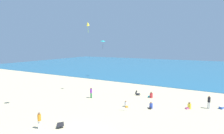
{
  "coord_description": "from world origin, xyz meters",
  "views": [
    {
      "loc": [
        8.42,
        -9.26,
        6.96
      ],
      "look_at": [
        0.0,
        5.97,
        4.84
      ],
      "focal_mm": 28.54,
      "sensor_mm": 36.0,
      "label": 1
    }
  ],
  "objects_px": {
    "cooler_box": "(221,107)",
    "person_1": "(151,95)",
    "beach_chair_near_camera": "(60,125)",
    "person_6": "(39,119)",
    "person_5": "(209,101)",
    "person_3": "(126,104)",
    "person_4": "(91,92)",
    "kite_teal": "(103,41)",
    "person_8": "(151,106)",
    "person_7": "(189,106)",
    "beach_chair_far_right": "(137,93)",
    "kite_yellow": "(88,24)"
  },
  "relations": [
    {
      "from": "person_7",
      "to": "person_4",
      "type": "bearing_deg",
      "value": -36.49
    },
    {
      "from": "kite_teal",
      "to": "kite_yellow",
      "type": "relative_size",
      "value": 1.22
    },
    {
      "from": "kite_yellow",
      "to": "person_1",
      "type": "bearing_deg",
      "value": 9.51
    },
    {
      "from": "person_7",
      "to": "kite_teal",
      "type": "relative_size",
      "value": 0.41
    },
    {
      "from": "person_5",
      "to": "person_8",
      "type": "relative_size",
      "value": 1.93
    },
    {
      "from": "person_3",
      "to": "kite_teal",
      "type": "bearing_deg",
      "value": 168.32
    },
    {
      "from": "person_3",
      "to": "person_4",
      "type": "xyz_separation_m",
      "value": [
        -5.44,
        0.87,
        0.55
      ]
    },
    {
      "from": "person_6",
      "to": "kite_yellow",
      "type": "bearing_deg",
      "value": 148.26
    },
    {
      "from": "person_1",
      "to": "person_3",
      "type": "bearing_deg",
      "value": 101.25
    },
    {
      "from": "cooler_box",
      "to": "person_5",
      "type": "relative_size",
      "value": 0.4
    },
    {
      "from": "cooler_box",
      "to": "person_4",
      "type": "height_order",
      "value": "person_4"
    },
    {
      "from": "kite_teal",
      "to": "person_1",
      "type": "bearing_deg",
      "value": -36.06
    },
    {
      "from": "person_3",
      "to": "person_5",
      "type": "relative_size",
      "value": 0.48
    },
    {
      "from": "person_3",
      "to": "person_7",
      "type": "distance_m",
      "value": 6.96
    },
    {
      "from": "beach_chair_near_camera",
      "to": "kite_teal",
      "type": "height_order",
      "value": "kite_teal"
    },
    {
      "from": "kite_yellow",
      "to": "person_6",
      "type": "bearing_deg",
      "value": -73.3
    },
    {
      "from": "kite_teal",
      "to": "person_8",
      "type": "bearing_deg",
      "value": -43.2
    },
    {
      "from": "person_5",
      "to": "person_3",
      "type": "bearing_deg",
      "value": -40.31
    },
    {
      "from": "person_3",
      "to": "person_5",
      "type": "xyz_separation_m",
      "value": [
        8.28,
        3.9,
        0.59
      ]
    },
    {
      "from": "person_4",
      "to": "kite_teal",
      "type": "height_order",
      "value": "kite_teal"
    },
    {
      "from": "beach_chair_far_right",
      "to": "person_1",
      "type": "relative_size",
      "value": 1.05
    },
    {
      "from": "person_1",
      "to": "kite_teal",
      "type": "bearing_deg",
      "value": -7.83
    },
    {
      "from": "person_7",
      "to": "person_1",
      "type": "bearing_deg",
      "value": -68.68
    },
    {
      "from": "person_7",
      "to": "person_8",
      "type": "bearing_deg",
      "value": -18.38
    },
    {
      "from": "person_7",
      "to": "kite_yellow",
      "type": "xyz_separation_m",
      "value": [
        -14.01,
        0.56,
        9.75
      ]
    },
    {
      "from": "person_1",
      "to": "kite_teal",
      "type": "xyz_separation_m",
      "value": [
        -13.71,
        9.98,
        7.6
      ]
    },
    {
      "from": "person_3",
      "to": "person_6",
      "type": "relative_size",
      "value": 0.49
    },
    {
      "from": "person_7",
      "to": "person_3",
      "type": "bearing_deg",
      "value": -22.2
    },
    {
      "from": "cooler_box",
      "to": "person_1",
      "type": "height_order",
      "value": "person_1"
    },
    {
      "from": "person_3",
      "to": "person_6",
      "type": "distance_m",
      "value": 9.37
    },
    {
      "from": "person_8",
      "to": "kite_teal",
      "type": "distance_m",
      "value": 21.81
    },
    {
      "from": "beach_chair_near_camera",
      "to": "cooler_box",
      "type": "xyz_separation_m",
      "value": [
        12.22,
        11.97,
        -0.11
      ]
    },
    {
      "from": "person_4",
      "to": "person_6",
      "type": "height_order",
      "value": "person_6"
    },
    {
      "from": "cooler_box",
      "to": "person_8",
      "type": "xyz_separation_m",
      "value": [
        -6.85,
        -3.66,
        0.13
      ]
    },
    {
      "from": "cooler_box",
      "to": "person_7",
      "type": "relative_size",
      "value": 0.77
    },
    {
      "from": "person_5",
      "to": "kite_teal",
      "type": "xyz_separation_m",
      "value": [
        -20.5,
        10.94,
        7.06
      ]
    },
    {
      "from": "person_4",
      "to": "person_8",
      "type": "distance_m",
      "value": 8.13
    },
    {
      "from": "cooler_box",
      "to": "person_1",
      "type": "xyz_separation_m",
      "value": [
        -8.03,
        0.34,
        0.16
      ]
    },
    {
      "from": "beach_chair_near_camera",
      "to": "person_5",
      "type": "distance_m",
      "value": 15.81
    },
    {
      "from": "beach_chair_near_camera",
      "to": "cooler_box",
      "type": "height_order",
      "value": "beach_chair_near_camera"
    },
    {
      "from": "beach_chair_far_right",
      "to": "beach_chair_near_camera",
      "type": "relative_size",
      "value": 1.07
    },
    {
      "from": "beach_chair_near_camera",
      "to": "person_7",
      "type": "relative_size",
      "value": 1.05
    },
    {
      "from": "person_5",
      "to": "kite_teal",
      "type": "relative_size",
      "value": 0.78
    },
    {
      "from": "person_8",
      "to": "cooler_box",
      "type": "bearing_deg",
      "value": 124.9
    },
    {
      "from": "beach_chair_near_camera",
      "to": "person_7",
      "type": "bearing_deg",
      "value": -95.2
    },
    {
      "from": "kite_yellow",
      "to": "person_3",
      "type": "bearing_deg",
      "value": -23.59
    },
    {
      "from": "person_6",
      "to": "person_7",
      "type": "xyz_separation_m",
      "value": [
        10.49,
        11.18,
        -0.54
      ]
    },
    {
      "from": "beach_chair_near_camera",
      "to": "person_6",
      "type": "relative_size",
      "value": 0.57
    },
    {
      "from": "person_4",
      "to": "person_7",
      "type": "bearing_deg",
      "value": -65.66
    },
    {
      "from": "person_3",
      "to": "cooler_box",
      "type": "bearing_deg",
      "value": 64.19
    }
  ]
}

